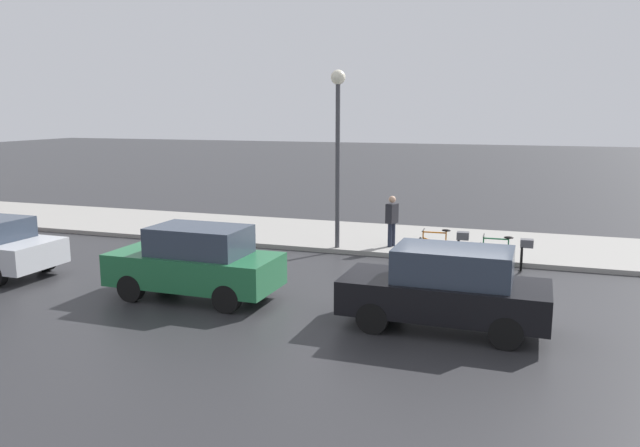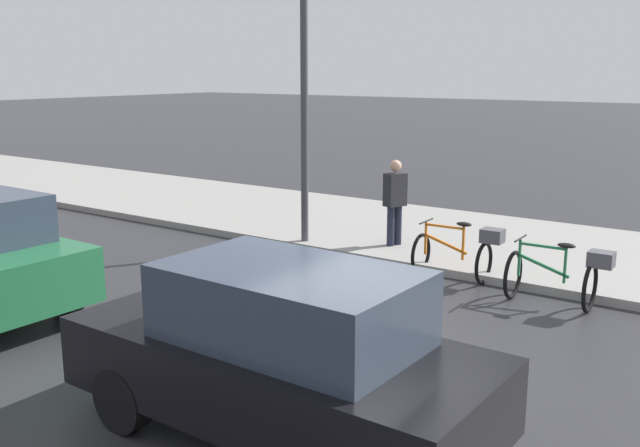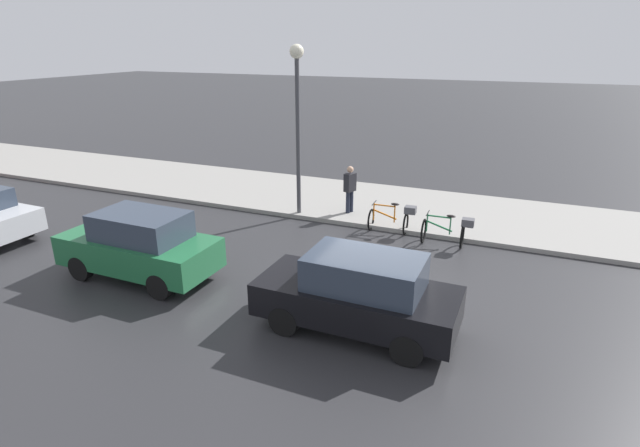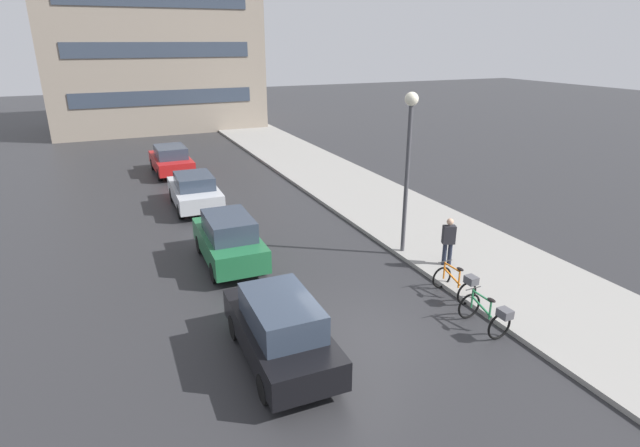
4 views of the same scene
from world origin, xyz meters
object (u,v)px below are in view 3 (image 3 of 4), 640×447
object	(u,v)px
bicycle_nearest	(448,230)
pedestrian	(350,188)
car_green	(140,245)
car_black	(359,293)
bicycle_second	(393,218)
streetlamp	(297,101)

from	to	relation	value
bicycle_nearest	pedestrian	size ratio (longest dim) A/B	0.83
car_green	car_black	bearing A→B (deg)	-92.56
bicycle_nearest	bicycle_second	size ratio (longest dim) A/B	1.00
bicycle_second	streetlamp	bearing A→B (deg)	85.24
car_black	car_green	world-z (taller)	car_green
bicycle_nearest	car_green	world-z (taller)	car_green
pedestrian	streetlamp	world-z (taller)	streetlamp
bicycle_nearest	streetlamp	distance (m)	6.18
bicycle_nearest	pedestrian	world-z (taller)	pedestrian
bicycle_second	car_black	size ratio (longest dim) A/B	0.35
pedestrian	bicycle_nearest	bearing A→B (deg)	-111.52
streetlamp	bicycle_nearest	bearing A→B (deg)	-97.81
bicycle_second	pedestrian	distance (m)	2.10
car_black	bicycle_second	bearing A→B (deg)	7.72
car_green	pedestrian	xyz separation A→B (m)	(6.44, -3.29, 0.12)
bicycle_second	pedestrian	size ratio (longest dim) A/B	0.82
bicycle_nearest	car_green	bearing A→B (deg)	126.46
car_green	bicycle_nearest	bearing A→B (deg)	-53.54
bicycle_second	pedestrian	bearing A→B (deg)	61.49
bicycle_nearest	car_green	size ratio (longest dim) A/B	0.36
bicycle_nearest	car_black	size ratio (longest dim) A/B	0.35
car_black	streetlamp	xyz separation A→B (m)	(6.01, 4.15, 3.03)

